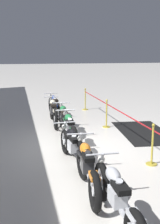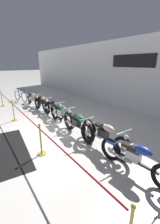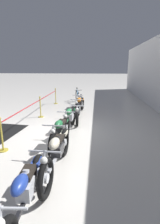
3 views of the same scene
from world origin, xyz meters
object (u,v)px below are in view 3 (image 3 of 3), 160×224
object	(u,v)px
motorcycle_blue_6	(25,194)
stanchion_far_left	(37,104)
motorcycle_orange_1	(80,105)
motorcycle_green_4	(60,133)
bicycle	(77,96)
stanchion_mid_right	(2,140)
motorcycle_black_2	(78,111)
stanchion_mid_left	(41,110)
motorcycle_silver_0	(79,101)
motorcycle_green_3	(70,119)
motorcycle_cream_5	(57,153)

from	to	relation	value
motorcycle_blue_6	stanchion_far_left	size ratio (longest dim) A/B	0.22
motorcycle_orange_1	motorcycle_green_4	bearing A→B (deg)	-2.89
motorcycle_green_4	stanchion_far_left	world-z (taller)	stanchion_far_left
stanchion_far_left	motorcycle_orange_1	bearing A→B (deg)	123.94
motorcycle_blue_6	bicycle	size ratio (longest dim) A/B	1.32
stanchion_far_left	stanchion_mid_right	xyz separation A→B (m)	(3.22, -0.00, -0.38)
motorcycle_black_2	motorcycle_orange_1	bearing A→B (deg)	-178.25
motorcycle_orange_1	motorcycle_blue_6	bearing A→B (deg)	-2.02
stanchion_far_left	stanchion_mid_left	size ratio (longest dim) A/B	9.81
motorcycle_silver_0	stanchion_far_left	world-z (taller)	stanchion_far_left
motorcycle_orange_1	stanchion_mid_right	world-z (taller)	stanchion_mid_right
motorcycle_green_3	stanchion_mid_right	world-z (taller)	stanchion_mid_right
motorcycle_blue_6	motorcycle_green_3	bearing A→B (deg)	178.57
bicycle	stanchion_mid_left	distance (m)	4.33
motorcycle_green_3	stanchion_far_left	bearing A→B (deg)	-128.32
bicycle	stanchion_mid_right	bearing A→B (deg)	-10.29
motorcycle_silver_0	motorcycle_black_2	xyz separation A→B (m)	(2.58, 0.20, -0.01)
motorcycle_cream_5	motorcycle_blue_6	distance (m)	1.37
motorcycle_black_2	motorcycle_blue_6	size ratio (longest dim) A/B	1.03
motorcycle_silver_0	motorcycle_green_3	distance (m)	3.96
motorcycle_green_3	stanchion_far_left	size ratio (longest dim) A/B	0.22
motorcycle_green_4	motorcycle_black_2	bearing A→B (deg)	175.04
stanchion_mid_left	stanchion_far_left	bearing A→B (deg)	0.00
motorcycle_black_2	motorcycle_cream_5	xyz separation A→B (m)	(4.14, -0.06, 0.03)
motorcycle_blue_6	stanchion_far_left	distance (m)	5.74
motorcycle_cream_5	stanchion_mid_left	world-z (taller)	stanchion_mid_left
motorcycle_black_2	bicycle	world-z (taller)	bicycle
motorcycle_cream_5	stanchion_far_left	world-z (taller)	stanchion_far_left
motorcycle_cream_5	bicycle	xyz separation A→B (m)	(-8.66, -0.45, -0.09)
bicycle	motorcycle_silver_0	bearing A→B (deg)	9.25
motorcycle_cream_5	bicycle	distance (m)	8.67
motorcycle_blue_6	bicycle	xyz separation A→B (m)	(-10.01, -0.23, -0.06)
stanchion_mid_right	motorcycle_orange_1	bearing A→B (deg)	157.31
motorcycle_orange_1	stanchion_mid_left	world-z (taller)	stanchion_mid_left
motorcycle_orange_1	stanchion_mid_left	size ratio (longest dim) A/B	2.31
motorcycle_black_2	stanchion_mid_right	xyz separation A→B (m)	(3.22, -1.91, -0.10)
motorcycle_blue_6	stanchion_mid_left	size ratio (longest dim) A/B	2.16
motorcycle_silver_0	bicycle	world-z (taller)	bicycle
bicycle	stanchion_mid_right	size ratio (longest dim) A/B	1.64
motorcycle_silver_0	stanchion_mid_right	bearing A→B (deg)	-16.50
motorcycle_silver_0	motorcycle_green_4	distance (m)	5.40
motorcycle_blue_6	stanchion_mid_right	bearing A→B (deg)	-144.17
motorcycle_silver_0	stanchion_mid_left	bearing A→B (deg)	-38.55
motorcycle_green_3	motorcycle_green_4	bearing A→B (deg)	-2.82
motorcycle_cream_5	stanchion_mid_right	xyz separation A→B (m)	(-0.92, -1.86, -0.13)
motorcycle_silver_0	stanchion_far_left	xyz separation A→B (m)	(2.58, -1.72, 0.27)
stanchion_far_left	stanchion_mid_left	bearing A→B (deg)	-180.00
motorcycle_cream_5	stanchion_far_left	size ratio (longest dim) A/B	0.24
motorcycle_orange_1	motorcycle_blue_6	xyz separation A→B (m)	(6.76, -0.24, -0.00)
motorcycle_silver_0	motorcycle_black_2	size ratio (longest dim) A/B	1.01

